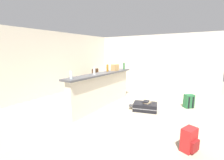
# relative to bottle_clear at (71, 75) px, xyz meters

# --- Properties ---
(ground_plane) EXTENTS (13.00, 13.00, 0.05)m
(ground_plane) POSITION_rel_bottle_clear_xyz_m (1.91, -0.51, -1.20)
(ground_plane) COLOR #BCAD8E
(wall_back) EXTENTS (6.60, 0.10, 2.50)m
(wall_back) POSITION_rel_bottle_clear_xyz_m (1.91, 2.54, 0.07)
(wall_back) COLOR silver
(wall_back) RESTS_ON ground_plane
(wall_right) EXTENTS (0.10, 6.00, 2.50)m
(wall_right) POSITION_rel_bottle_clear_xyz_m (4.96, -0.21, 0.07)
(wall_right) COLOR silver
(wall_right) RESTS_ON ground_plane
(partition_half_wall) EXTENTS (2.80, 0.20, 1.02)m
(partition_half_wall) POSITION_rel_bottle_clear_xyz_m (1.30, 0.02, -0.66)
(partition_half_wall) COLOR silver
(partition_half_wall) RESTS_ON ground_plane
(bar_countertop) EXTENTS (2.96, 0.40, 0.05)m
(bar_countertop) POSITION_rel_bottle_clear_xyz_m (1.30, 0.02, -0.13)
(bar_countertop) COLOR #4C4C51
(bar_countertop) RESTS_ON partition_half_wall
(bottle_clear) EXTENTS (0.07, 0.07, 0.20)m
(bottle_clear) POSITION_rel_bottle_clear_xyz_m (0.00, 0.00, 0.00)
(bottle_clear) COLOR silver
(bottle_clear) RESTS_ON bar_countertop
(bottle_white) EXTENTS (0.07, 0.07, 0.24)m
(bottle_white) POSITION_rel_bottle_clear_xyz_m (0.84, -0.03, 0.02)
(bottle_white) COLOR silver
(bottle_white) RESTS_ON bar_countertop
(bottle_amber) EXTENTS (0.07, 0.07, 0.23)m
(bottle_amber) POSITION_rel_bottle_clear_xyz_m (1.67, 0.08, 0.01)
(bottle_amber) COLOR #9E661E
(bottle_amber) RESTS_ON bar_countertop
(bottle_green) EXTENTS (0.07, 0.07, 0.24)m
(bottle_green) POSITION_rel_bottle_clear_xyz_m (2.52, -0.07, 0.02)
(bottle_green) COLOR #2D6B38
(bottle_green) RESTS_ON bar_countertop
(grocery_bag) EXTENTS (0.26, 0.18, 0.22)m
(grocery_bag) POSITION_rel_bottle_clear_xyz_m (2.00, -0.00, 0.01)
(grocery_bag) COLOR tan
(grocery_bag) RESTS_ON bar_countertop
(dining_table) EXTENTS (1.10, 0.80, 0.74)m
(dining_table) POSITION_rel_bottle_clear_xyz_m (3.12, 1.34, -0.53)
(dining_table) COLOR #332319
(dining_table) RESTS_ON ground_plane
(dining_chair_near_partition) EXTENTS (0.42, 0.42, 0.93)m
(dining_chair_near_partition) POSITION_rel_bottle_clear_xyz_m (3.01, 0.77, -0.66)
(dining_chair_near_partition) COLOR #4C331E
(dining_chair_near_partition) RESTS_ON ground_plane
(dining_chair_far_side) EXTENTS (0.44, 0.44, 0.93)m
(dining_chair_far_side) POSITION_rel_bottle_clear_xyz_m (3.16, 1.90, -0.66)
(dining_chair_far_side) COLOR #4C331E
(dining_chair_far_side) RESTS_ON ground_plane
(suitcase_flat_black) EXTENTS (0.67, 0.89, 0.22)m
(suitcase_flat_black) POSITION_rel_bottle_clear_xyz_m (1.68, -1.26, -1.07)
(suitcase_flat_black) COLOR black
(suitcase_flat_black) RESTS_ON ground_plane
(backpack_green) EXTENTS (0.34, 0.34, 0.42)m
(backpack_green) POSITION_rel_bottle_clear_xyz_m (2.63, -2.31, -0.97)
(backpack_green) COLOR #286B3D
(backpack_green) RESTS_ON ground_plane
(backpack_red) EXTENTS (0.33, 0.31, 0.42)m
(backpack_red) POSITION_rel_bottle_clear_xyz_m (0.24, -2.63, -0.97)
(backpack_red) COLOR red
(backpack_red) RESTS_ON ground_plane
(book_stack) EXTENTS (0.25, 0.23, 0.07)m
(book_stack) POSITION_rel_bottle_clear_xyz_m (1.71, -1.29, -0.92)
(book_stack) COLOR tan
(book_stack) RESTS_ON suitcase_flat_black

